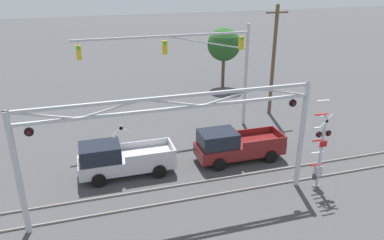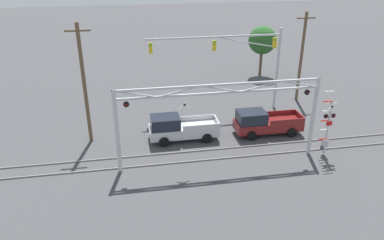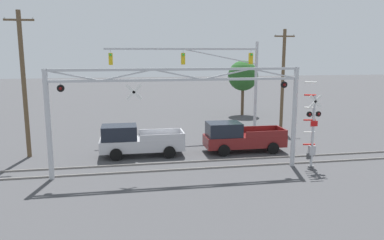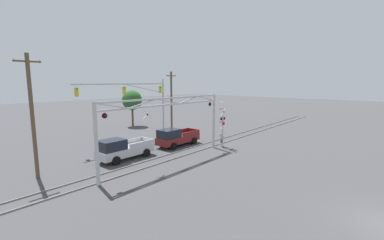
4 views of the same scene
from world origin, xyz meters
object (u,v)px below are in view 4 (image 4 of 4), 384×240
pickup_truck_lead (122,149)px  pickup_truck_following (176,137)px  background_tree_beyond_span (132,100)px  crossing_gantry (168,118)px  crossing_signal_mast (222,129)px  traffic_signal_span (145,98)px  utility_pole_right (171,101)px  utility_pole_left (32,115)px

pickup_truck_lead → pickup_truck_following: size_ratio=1.00×
background_tree_beyond_span → crossing_gantry: bearing=-117.7°
crossing_signal_mast → traffic_signal_span: bearing=108.7°
crossing_gantry → utility_pole_right: utility_pole_right is taller
crossing_gantry → traffic_signal_span: traffic_signal_span is taller
crossing_gantry → traffic_signal_span: size_ratio=1.16×
traffic_signal_span → background_tree_beyond_span: size_ratio=2.07×
crossing_signal_mast → pickup_truck_lead: bearing=156.3°
crossing_signal_mast → utility_pole_left: 18.06m
crossing_gantry → utility_pole_left: (-9.17, 4.89, 0.74)m
pickup_truck_following → utility_pole_left: 14.45m
crossing_signal_mast → traffic_signal_span: (-3.21, 9.49, 3.23)m
pickup_truck_lead → background_tree_beyond_span: (11.99, 14.66, 3.23)m
traffic_signal_span → crossing_signal_mast: bearing=-71.3°
pickup_truck_following → utility_pole_right: utility_pole_right is taller
crossing_gantry → background_tree_beyond_span: 20.96m
traffic_signal_span → utility_pole_left: 14.39m
crossing_signal_mast → utility_pole_left: size_ratio=0.55×
utility_pole_right → crossing_gantry: bearing=-135.9°
pickup_truck_lead → crossing_signal_mast: bearing=-23.7°
crossing_gantry → background_tree_beyond_span: bearing=62.3°
crossing_gantry → crossing_signal_mast: bearing=-4.0°
crossing_signal_mast → pickup_truck_following: (-3.12, 4.21, -1.07)m
crossing_gantry → utility_pole_left: 10.42m
crossing_gantry → utility_pole_left: size_ratio=1.51×
pickup_truck_following → utility_pole_right: (5.98, 6.70, 3.48)m
pickup_truck_lead → utility_pole_right: (12.95, 6.47, 3.48)m
utility_pole_right → background_tree_beyond_span: utility_pole_right is taller
utility_pole_left → background_tree_beyond_span: utility_pole_left is taller
crossing_gantry → pickup_truck_following: bearing=37.8°
crossing_gantry → crossing_signal_mast: (7.84, -0.55, -1.98)m
utility_pole_right → utility_pole_left: bearing=-164.6°
pickup_truck_lead → traffic_signal_span: bearing=36.3°
utility_pole_right → background_tree_beyond_span: size_ratio=1.48×
pickup_truck_following → utility_pole_right: size_ratio=0.63×
background_tree_beyond_span → utility_pole_right: bearing=-83.3°
pickup_truck_lead → crossing_gantry: bearing=-60.0°
utility_pole_left → pickup_truck_lead: bearing=-8.2°
crossing_gantry → pickup_truck_following: size_ratio=2.57×
crossing_signal_mast → pickup_truck_following: 5.35m
traffic_signal_span → utility_pole_right: 6.29m
crossing_signal_mast → traffic_signal_span: size_ratio=0.42×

